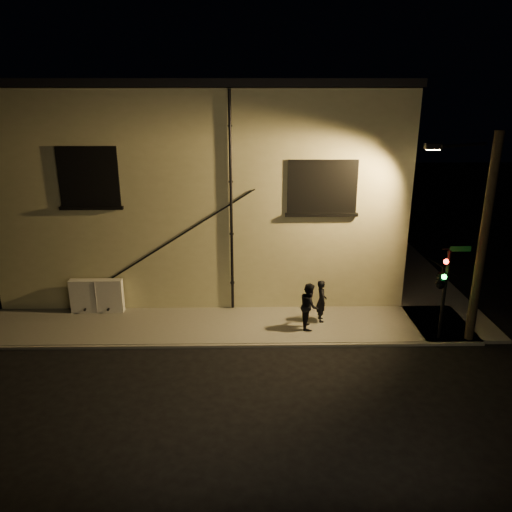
{
  "coord_description": "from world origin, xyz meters",
  "views": [
    {
      "loc": [
        -1.21,
        -15.34,
        8.44
      ],
      "look_at": [
        -0.89,
        1.8,
        2.69
      ],
      "focal_mm": 35.0,
      "sensor_mm": 36.0,
      "label": 1
    }
  ],
  "objects_px": {
    "pedestrian_b": "(309,306)",
    "traffic_signal": "(442,279)",
    "pedestrian_a": "(321,301)",
    "streetlamp_pole": "(480,236)",
    "utility_cabinet": "(97,296)"
  },
  "relations": [
    {
      "from": "utility_cabinet",
      "to": "pedestrian_b",
      "type": "relative_size",
      "value": 1.18
    },
    {
      "from": "pedestrian_b",
      "to": "traffic_signal",
      "type": "bearing_deg",
      "value": -100.36
    },
    {
      "from": "pedestrian_a",
      "to": "streetlamp_pole",
      "type": "xyz_separation_m",
      "value": [
        4.91,
        -1.46,
        2.91
      ]
    },
    {
      "from": "utility_cabinet",
      "to": "pedestrian_b",
      "type": "height_order",
      "value": "pedestrian_b"
    },
    {
      "from": "pedestrian_b",
      "to": "streetlamp_pole",
      "type": "distance_m",
      "value": 6.21
    },
    {
      "from": "pedestrian_a",
      "to": "traffic_signal",
      "type": "relative_size",
      "value": 0.48
    },
    {
      "from": "utility_cabinet",
      "to": "streetlamp_pole",
      "type": "xyz_separation_m",
      "value": [
        13.55,
        -2.43,
        3.06
      ]
    },
    {
      "from": "pedestrian_a",
      "to": "pedestrian_b",
      "type": "height_order",
      "value": "pedestrian_b"
    },
    {
      "from": "pedestrian_b",
      "to": "traffic_signal",
      "type": "height_order",
      "value": "traffic_signal"
    },
    {
      "from": "pedestrian_a",
      "to": "traffic_signal",
      "type": "height_order",
      "value": "traffic_signal"
    },
    {
      "from": "traffic_signal",
      "to": "streetlamp_pole",
      "type": "distance_m",
      "value": 1.85
    },
    {
      "from": "pedestrian_a",
      "to": "streetlamp_pole",
      "type": "bearing_deg",
      "value": -110.25
    },
    {
      "from": "pedestrian_a",
      "to": "pedestrian_b",
      "type": "bearing_deg",
      "value": 133.36
    },
    {
      "from": "pedestrian_a",
      "to": "traffic_signal",
      "type": "distance_m",
      "value": 4.33
    },
    {
      "from": "streetlamp_pole",
      "to": "utility_cabinet",
      "type": "bearing_deg",
      "value": 169.84
    }
  ]
}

